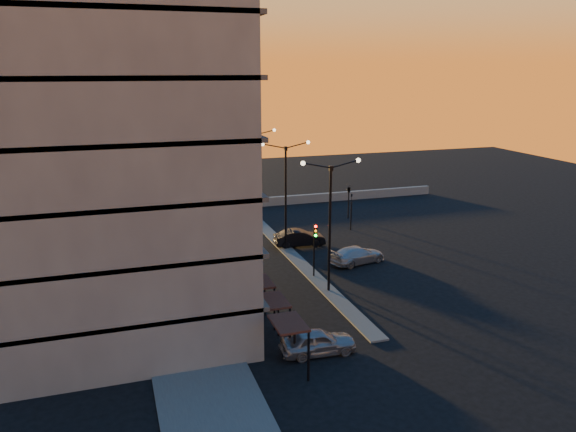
# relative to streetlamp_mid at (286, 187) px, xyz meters

# --- Properties ---
(ground) EXTENTS (120.00, 120.00, 0.00)m
(ground) POSITION_rel_streetlamp_mid_xyz_m (0.00, -10.00, -5.59)
(ground) COLOR black
(ground) RESTS_ON ground
(sidewalk_west) EXTENTS (5.00, 40.00, 0.12)m
(sidewalk_west) POSITION_rel_streetlamp_mid_xyz_m (-10.50, -6.00, -5.53)
(sidewalk_west) COLOR #52524F
(sidewalk_west) RESTS_ON ground
(median) EXTENTS (1.20, 36.00, 0.12)m
(median) POSITION_rel_streetlamp_mid_xyz_m (0.00, 0.00, -5.53)
(median) COLOR #52524F
(median) RESTS_ON ground
(parapet) EXTENTS (44.00, 0.50, 1.00)m
(parapet) POSITION_rel_streetlamp_mid_xyz_m (2.00, 16.00, -5.09)
(parapet) COLOR slate
(parapet) RESTS_ON ground
(building) EXTENTS (14.35, 17.08, 25.00)m
(building) POSITION_rel_streetlamp_mid_xyz_m (-14.00, -9.97, 6.32)
(building) COLOR slate
(building) RESTS_ON ground
(streetlamp_near) EXTENTS (4.32, 0.32, 9.51)m
(streetlamp_near) POSITION_rel_streetlamp_mid_xyz_m (0.00, -10.00, 0.00)
(streetlamp_near) COLOR black
(streetlamp_near) RESTS_ON ground
(streetlamp_mid) EXTENTS (4.32, 0.32, 9.51)m
(streetlamp_mid) POSITION_rel_streetlamp_mid_xyz_m (0.00, 0.00, 0.00)
(streetlamp_mid) COLOR black
(streetlamp_mid) RESTS_ON ground
(streetlamp_far) EXTENTS (4.32, 0.32, 9.51)m
(streetlamp_far) POSITION_rel_streetlamp_mid_xyz_m (0.00, 10.00, 0.00)
(streetlamp_far) COLOR black
(streetlamp_far) RESTS_ON ground
(traffic_light_main) EXTENTS (0.28, 0.44, 4.25)m
(traffic_light_main) POSITION_rel_streetlamp_mid_xyz_m (0.00, -7.13, -2.70)
(traffic_light_main) COLOR black
(traffic_light_main) RESTS_ON ground
(signal_east_a) EXTENTS (0.13, 0.16, 3.60)m
(signal_east_a) POSITION_rel_streetlamp_mid_xyz_m (8.00, 4.00, -3.66)
(signal_east_a) COLOR black
(signal_east_a) RESTS_ON ground
(signal_east_b) EXTENTS (0.42, 1.99, 3.60)m
(signal_east_b) POSITION_rel_streetlamp_mid_xyz_m (9.50, 8.00, -2.49)
(signal_east_b) COLOR black
(signal_east_b) RESTS_ON ground
(car_hatchback) EXTENTS (4.32, 1.91, 1.45)m
(car_hatchback) POSITION_rel_streetlamp_mid_xyz_m (-3.92, -18.12, -4.87)
(car_hatchback) COLOR gray
(car_hatchback) RESTS_ON ground
(car_sedan) EXTENTS (4.65, 1.95, 1.49)m
(car_sedan) POSITION_rel_streetlamp_mid_xyz_m (1.50, 0.64, -4.85)
(car_sedan) COLOR black
(car_sedan) RESTS_ON ground
(car_wagon) EXTENTS (5.13, 3.07, 1.39)m
(car_wagon) POSITION_rel_streetlamp_mid_xyz_m (4.50, -5.09, -4.90)
(car_wagon) COLOR #A6AAAE
(car_wagon) RESTS_ON ground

